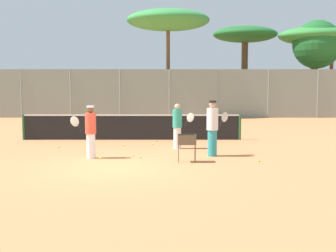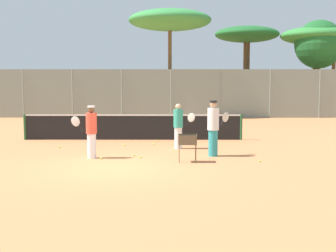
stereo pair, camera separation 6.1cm
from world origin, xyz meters
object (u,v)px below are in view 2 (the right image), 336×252
player_yellow_shirt (213,127)px  ball_cart (187,142)px  tennis_net (133,127)px  parked_car (253,105)px  player_white_outfit (178,126)px  player_red_cap (91,131)px

player_yellow_shirt → ball_cart: size_ratio=2.16×
tennis_net → ball_cart: bearing=-68.2°
tennis_net → parked_car: (7.70, 14.98, 0.10)m
tennis_net → player_white_outfit: bearing=-53.1°
player_yellow_shirt → player_red_cap: bearing=149.3°
player_white_outfit → parked_car: (5.83, 17.48, -0.19)m
player_red_cap → player_yellow_shirt: (3.97, 0.42, 0.08)m
tennis_net → player_white_outfit: player_white_outfit is taller
tennis_net → player_red_cap: size_ratio=5.42×
tennis_net → ball_cart: 5.67m
ball_cart → parked_car: (5.60, 20.25, 0.03)m
player_white_outfit → parked_car: size_ratio=0.39×
tennis_net → parked_car: parked_car is taller
player_white_outfit → ball_cart: 2.78m
tennis_net → player_red_cap: bearing=-102.0°
player_red_cap → ball_cart: bearing=176.0°
tennis_net → player_yellow_shirt: bearing=-54.1°
player_white_outfit → player_red_cap: 3.52m
player_white_outfit → ball_cart: (0.23, -2.77, -0.22)m
ball_cart → parked_car: parked_car is taller
tennis_net → player_yellow_shirt: (3.00, -4.14, 0.40)m
player_white_outfit → parked_car: 18.43m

